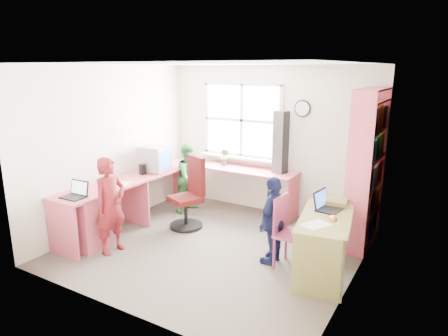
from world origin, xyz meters
name	(u,v)px	position (x,y,z in m)	size (l,w,h in m)	color
room	(219,158)	(0.01, 0.10, 1.22)	(3.64, 3.44, 2.44)	#484139
l_desk	(126,205)	(-1.31, -0.28, 0.46)	(2.38, 2.95, 0.75)	#D15365
right_desk	(325,232)	(1.46, 0.08, 0.51)	(0.77, 1.30, 0.70)	olive
bookshelf	(366,172)	(1.65, 1.19, 1.00)	(0.30, 1.02, 2.10)	#D15365
swivel_chair	(190,197)	(-0.71, 0.45, 0.46)	(0.66, 0.66, 1.08)	black
wooden_chair	(288,229)	(1.03, 0.01, 0.48)	(0.40, 0.40, 0.88)	#A0355E
crt_monitor	(154,159)	(-1.45, 0.53, 0.96)	(0.45, 0.41, 0.41)	#9E9FA3
laptop_left	(76,193)	(-1.47, -0.99, 0.80)	(0.31, 0.26, 0.20)	black
laptop_right	(326,205)	(1.38, 0.32, 0.76)	(0.32, 0.36, 0.23)	black
speaker_a	(143,169)	(-1.49, 0.29, 0.83)	(0.10, 0.10, 0.16)	black
speaker_b	(165,162)	(-1.46, 0.80, 0.85)	(0.10, 0.10, 0.20)	black
cd_tower	(281,142)	(0.30, 1.47, 1.24)	(0.23, 0.22, 0.97)	black
game_box	(334,201)	(1.41, 0.57, 0.74)	(0.36, 0.36, 0.07)	#B32B16
paper_a	(120,184)	(-1.39, -0.28, 0.75)	(0.30, 0.36, 0.00)	silver
paper_b	(316,225)	(1.44, -0.23, 0.70)	(0.32, 0.36, 0.00)	silver
potted_plant	(225,157)	(-0.70, 1.45, 0.89)	(0.16, 0.13, 0.29)	#2C6F35
person_red	(111,206)	(-1.09, -0.78, 0.63)	(0.46, 0.30, 1.27)	maroon
person_green	(190,178)	(-1.12, 1.03, 0.57)	(0.55, 0.43, 1.14)	#2C6F33
person_navy	(274,220)	(0.84, 0.02, 0.55)	(0.65, 0.27, 1.10)	#141B40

